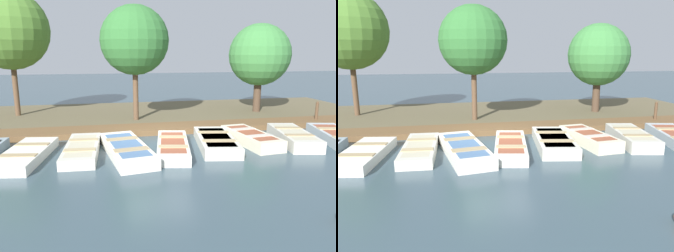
# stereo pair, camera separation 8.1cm
# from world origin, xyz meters

# --- Properties ---
(ground_plane) EXTENTS (80.00, 80.00, 0.00)m
(ground_plane) POSITION_xyz_m (0.00, 0.00, 0.00)
(ground_plane) COLOR #384C56
(shore_bank) EXTENTS (8.00, 24.00, 0.12)m
(shore_bank) POSITION_xyz_m (-5.00, 0.00, 0.06)
(shore_bank) COLOR brown
(shore_bank) RESTS_ON ground_plane
(dock_walkway) EXTENTS (1.44, 21.41, 0.22)m
(dock_walkway) POSITION_xyz_m (-1.58, 0.00, 0.11)
(dock_walkway) COLOR brown
(dock_walkway) RESTS_ON ground_plane
(rowboat_1) EXTENTS (3.21, 1.57, 0.33)m
(rowboat_1) POSITION_xyz_m (1.22, -4.34, 0.16)
(rowboat_1) COLOR silver
(rowboat_1) RESTS_ON ground_plane
(rowboat_2) EXTENTS (3.20, 1.17, 0.33)m
(rowboat_2) POSITION_xyz_m (1.00, -2.70, 0.16)
(rowboat_2) COLOR beige
(rowboat_2) RESTS_ON ground_plane
(rowboat_3) EXTENTS (3.60, 1.66, 0.39)m
(rowboat_3) POSITION_xyz_m (1.39, -1.30, 0.19)
(rowboat_3) COLOR silver
(rowboat_3) RESTS_ON ground_plane
(rowboat_4) EXTENTS (3.27, 1.57, 0.36)m
(rowboat_4) POSITION_xyz_m (1.31, 0.21, 0.18)
(rowboat_4) COLOR silver
(rowboat_4) RESTS_ON ground_plane
(rowboat_5) EXTENTS (3.26, 1.69, 0.39)m
(rowboat_5) POSITION_xyz_m (1.03, 1.80, 0.19)
(rowboat_5) COLOR beige
(rowboat_5) RESTS_ON ground_plane
(rowboat_6) EXTENTS (2.88, 1.29, 0.43)m
(rowboat_6) POSITION_xyz_m (0.87, 3.17, 0.21)
(rowboat_6) COLOR beige
(rowboat_6) RESTS_ON ground_plane
(rowboat_7) EXTENTS (3.05, 1.58, 0.44)m
(rowboat_7) POSITION_xyz_m (1.08, 4.72, 0.22)
(rowboat_7) COLOR beige
(rowboat_7) RESTS_ON ground_plane
(mooring_post_far) EXTENTS (0.13, 0.13, 1.03)m
(mooring_post_far) POSITION_xyz_m (-1.60, 7.52, 0.52)
(mooring_post_far) COLOR brown
(mooring_post_far) RESTS_ON ground_plane
(park_tree_far_left) EXTENTS (3.69, 3.69, 6.05)m
(park_tree_far_left) POSITION_xyz_m (-5.79, -6.15, 4.20)
(park_tree_far_left) COLOR brown
(park_tree_far_left) RESTS_ON ground_plane
(park_tree_left) EXTENTS (3.08, 3.08, 5.26)m
(park_tree_left) POSITION_xyz_m (-3.61, -0.48, 3.71)
(park_tree_left) COLOR brown
(park_tree_left) RESTS_ON ground_plane
(park_tree_center) EXTENTS (3.15, 3.15, 4.65)m
(park_tree_center) POSITION_xyz_m (-4.55, 6.03, 3.05)
(park_tree_center) COLOR #4C3828
(park_tree_center) RESTS_ON ground_plane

